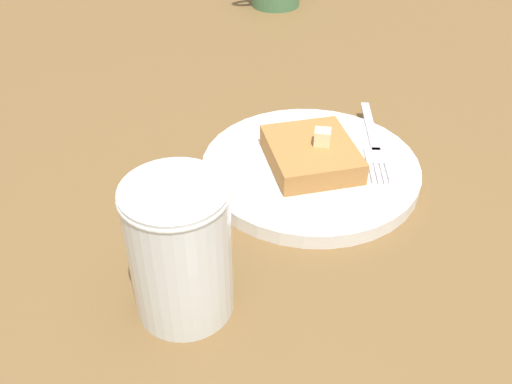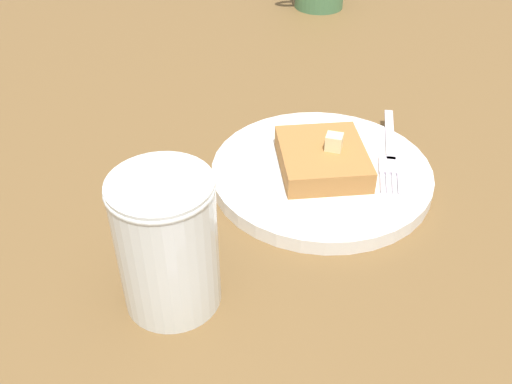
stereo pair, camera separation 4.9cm
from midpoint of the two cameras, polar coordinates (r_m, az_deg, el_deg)
The scene contains 6 objects.
table_surface at distance 64.61cm, azimuth 12.95°, elevation 3.36°, with size 128.86×128.86×2.02cm, color brown.
plate at distance 58.03cm, azimuth 8.94°, elevation 1.83°, with size 22.06×22.06×1.51cm.
toast_slice_center at distance 57.03cm, azimuth 9.11°, elevation 3.26°, with size 8.27×9.54×2.26cm, color #A86F37.
butter_pat_primary at distance 56.13cm, azimuth 10.31°, elevation 4.85°, with size 1.58×1.42×1.58cm, color #F1E9AF.
fork at distance 61.04cm, azimuth 15.44°, elevation 3.74°, with size 6.08×15.71×0.36cm.
syrup_jar at distance 42.67cm, azimuth -5.57°, elevation -5.73°, with size 7.78×7.78×11.44cm.
Camera 2 is at (19.27, 49.84, 36.67)cm, focal length 40.00 mm.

